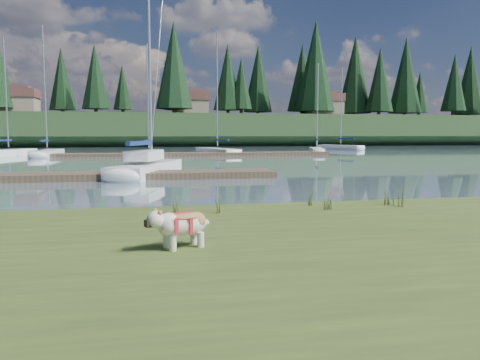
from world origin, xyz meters
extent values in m
plane|color=gray|center=(0.00, 30.00, 0.00)|extent=(200.00, 200.00, 0.00)
cube|color=#3F531F|center=(0.00, -6.00, 0.17)|extent=(60.00, 9.00, 0.35)
cube|color=#1C3218|center=(0.00, 73.00, 2.50)|extent=(200.00, 20.00, 5.00)
cylinder|color=silver|center=(-1.37, -5.61, 0.46)|extent=(0.10, 0.10, 0.22)
cylinder|color=silver|center=(-1.45, -5.41, 0.46)|extent=(0.10, 0.10, 0.22)
cylinder|color=silver|center=(-0.97, -5.46, 0.46)|extent=(0.10, 0.10, 0.22)
cylinder|color=silver|center=(-1.04, -5.26, 0.46)|extent=(0.10, 0.10, 0.22)
ellipsoid|color=silver|center=(-1.20, -5.43, 0.68)|extent=(0.79, 0.58, 0.33)
ellipsoid|color=#B27543|center=(-1.20, -5.43, 0.79)|extent=(0.58, 0.49, 0.12)
ellipsoid|color=silver|center=(-1.60, -5.58, 0.79)|extent=(0.32, 0.33, 0.25)
cube|color=black|center=(-1.70, -5.62, 0.75)|extent=(0.11, 0.14, 0.10)
cube|color=white|center=(-1.66, 11.10, 0.22)|extent=(3.78, 7.49, 0.70)
ellipsoid|color=white|center=(-0.57, 14.60, 0.22)|extent=(2.12, 2.38, 0.70)
cylinder|color=silver|center=(-1.46, 11.74, 6.35)|extent=(0.14, 0.14, 11.10)
cube|color=navy|center=(-1.99, 10.07, 1.55)|extent=(1.19, 3.24, 0.20)
cube|color=white|center=(-1.79, 10.71, 0.95)|extent=(1.91, 2.89, 0.45)
cube|color=#4C3D2C|center=(-4.00, 9.00, 0.15)|extent=(16.00, 2.00, 0.30)
cube|color=#4C3D2C|center=(2.00, 30.00, 0.15)|extent=(26.00, 2.20, 0.30)
cube|color=white|center=(-13.94, 33.67, 0.22)|extent=(3.72, 6.47, 0.70)
ellipsoid|color=white|center=(-12.75, 36.64, 0.22)|extent=(1.94, 2.14, 0.70)
cylinder|color=silver|center=(-13.94, 33.67, 5.64)|extent=(0.12, 0.12, 9.68)
cube|color=navy|center=(-14.26, 32.86, 1.40)|extent=(1.13, 2.44, 0.20)
cube|color=white|center=(-10.23, 31.55, 0.22)|extent=(1.77, 6.74, 0.70)
ellipsoid|color=white|center=(-10.10, 34.90, 0.22)|extent=(1.53, 1.88, 0.70)
cylinder|color=silver|center=(-10.23, 31.55, 6.03)|extent=(0.12, 0.12, 10.46)
cube|color=navy|center=(-10.26, 30.64, 1.40)|extent=(0.30, 2.67, 0.20)
cube|color=white|center=(-1.47, 28.96, 0.22)|extent=(2.51, 5.71, 0.70)
ellipsoid|color=white|center=(-0.83, 31.67, 0.22)|extent=(1.53, 1.76, 0.70)
cylinder|color=silver|center=(-1.47, 28.96, 5.18)|extent=(0.12, 0.12, 8.76)
cube|color=navy|center=(-1.64, 28.22, 1.40)|extent=(0.70, 2.20, 0.20)
cube|color=white|center=(5.15, 33.37, 0.22)|extent=(3.61, 7.29, 0.70)
ellipsoid|color=white|center=(4.12, 36.78, 0.22)|extent=(2.05, 2.31, 0.70)
cylinder|color=silver|center=(5.15, 33.37, 6.28)|extent=(0.12, 0.12, 10.95)
cube|color=navy|center=(5.43, 32.45, 1.40)|extent=(1.01, 2.77, 0.20)
cube|color=white|center=(15.25, 32.89, 0.22)|extent=(2.60, 5.43, 0.70)
ellipsoid|color=white|center=(15.97, 35.44, 0.22)|extent=(1.51, 1.71, 0.70)
cylinder|color=silver|center=(15.25, 32.89, 4.89)|extent=(0.12, 0.12, 8.18)
cube|color=navy|center=(15.05, 32.19, 1.40)|extent=(0.77, 2.08, 0.20)
cube|color=white|center=(22.59, 43.88, 0.22)|extent=(4.13, 6.36, 0.70)
ellipsoid|color=white|center=(21.18, 46.74, 0.22)|extent=(2.02, 2.18, 0.70)
cylinder|color=silver|center=(22.59, 43.88, 5.56)|extent=(0.12, 0.12, 9.51)
cube|color=navy|center=(22.98, 43.11, 1.40)|extent=(1.31, 2.36, 0.20)
cone|color=#475B23|center=(-0.31, -2.65, 0.62)|extent=(0.03, 0.03, 0.55)
cone|color=brown|center=(-0.20, -2.72, 0.57)|extent=(0.03, 0.03, 0.44)
cone|color=#475B23|center=(-0.25, -2.62, 0.65)|extent=(0.03, 0.03, 0.60)
cone|color=brown|center=(-0.17, -2.68, 0.54)|extent=(0.03, 0.03, 0.38)
cone|color=#475B23|center=(-0.29, -2.73, 0.60)|extent=(0.03, 0.03, 0.49)
cone|color=#475B23|center=(1.84, -1.99, 0.57)|extent=(0.03, 0.03, 0.44)
cone|color=brown|center=(1.95, -2.06, 0.53)|extent=(0.03, 0.03, 0.35)
cone|color=#475B23|center=(1.90, -1.96, 0.59)|extent=(0.03, 0.03, 0.49)
cone|color=brown|center=(1.98, -2.02, 0.50)|extent=(0.03, 0.03, 0.31)
cone|color=#475B23|center=(1.86, -2.07, 0.55)|extent=(0.03, 0.03, 0.40)
cone|color=#475B23|center=(3.66, -2.24, 0.60)|extent=(0.03, 0.03, 0.51)
cone|color=brown|center=(3.77, -2.31, 0.55)|extent=(0.03, 0.03, 0.40)
cone|color=#475B23|center=(3.72, -2.21, 0.63)|extent=(0.03, 0.03, 0.56)
cone|color=brown|center=(3.80, -2.27, 0.53)|extent=(0.03, 0.03, 0.35)
cone|color=#475B23|center=(3.68, -2.32, 0.58)|extent=(0.03, 0.03, 0.46)
cone|color=#475B23|center=(-1.17, -2.51, 0.58)|extent=(0.03, 0.03, 0.45)
cone|color=brown|center=(-1.06, -2.58, 0.53)|extent=(0.03, 0.03, 0.36)
cone|color=#475B23|center=(-1.11, -2.48, 0.60)|extent=(0.03, 0.03, 0.50)
cone|color=brown|center=(-1.03, -2.54, 0.51)|extent=(0.03, 0.03, 0.32)
cone|color=#475B23|center=(-1.15, -2.59, 0.55)|extent=(0.03, 0.03, 0.41)
cone|color=#475B23|center=(2.02, -2.64, 0.53)|extent=(0.03, 0.03, 0.37)
cone|color=brown|center=(2.13, -2.71, 0.50)|extent=(0.03, 0.03, 0.30)
cone|color=#475B23|center=(2.08, -2.61, 0.55)|extent=(0.03, 0.03, 0.41)
cone|color=brown|center=(2.16, -2.67, 0.48)|extent=(0.03, 0.03, 0.26)
cone|color=#475B23|center=(2.04, -2.72, 0.52)|extent=(0.03, 0.03, 0.33)
cone|color=#475B23|center=(3.84, -2.56, 0.65)|extent=(0.03, 0.03, 0.61)
cone|color=brown|center=(3.95, -2.63, 0.59)|extent=(0.03, 0.03, 0.48)
cone|color=#475B23|center=(3.90, -2.53, 0.68)|extent=(0.03, 0.03, 0.67)
cone|color=brown|center=(3.98, -2.59, 0.56)|extent=(0.03, 0.03, 0.42)
cone|color=#475B23|center=(3.86, -2.64, 0.62)|extent=(0.03, 0.03, 0.55)
cube|color=#33281C|center=(0.00, -1.60, 0.07)|extent=(60.00, 0.50, 0.14)
cylinder|color=#382619|center=(-10.00, 72.00, 5.90)|extent=(0.60, 0.60, 1.80)
cone|color=black|center=(-10.00, 72.00, 11.75)|extent=(4.84, 4.84, 11.00)
cylinder|color=#382619|center=(3.00, 66.00, 5.90)|extent=(0.60, 0.60, 1.80)
cone|color=black|center=(3.00, 66.00, 13.10)|extent=(6.16, 6.16, 14.00)
cylinder|color=#382619|center=(15.00, 70.00, 5.90)|extent=(0.60, 0.60, 1.80)
cone|color=black|center=(15.00, 70.00, 10.85)|extent=(3.96, 3.96, 9.00)
cylinder|color=#382619|center=(28.00, 68.00, 5.90)|extent=(0.60, 0.60, 1.80)
cone|color=black|center=(28.00, 68.00, 14.00)|extent=(7.04, 7.04, 16.00)
cylinder|color=#382619|center=(42.00, 71.00, 5.90)|extent=(0.60, 0.60, 1.80)
cone|color=black|center=(42.00, 71.00, 12.20)|extent=(5.28, 5.28, 12.00)
cylinder|color=#382619|center=(55.00, 67.00, 5.90)|extent=(0.60, 0.60, 1.80)
cone|color=black|center=(55.00, 67.00, 11.52)|extent=(4.62, 4.62, 10.50)
cube|color=gray|center=(-22.00, 70.00, 6.40)|extent=(6.00, 5.00, 2.80)
cube|color=brown|center=(-22.00, 70.00, 8.50)|extent=(6.30, 5.30, 1.40)
cube|color=brown|center=(-22.00, 70.00, 9.30)|extent=(4.20, 3.60, 0.70)
cube|color=gray|center=(6.00, 71.00, 6.40)|extent=(6.00, 5.00, 2.80)
cube|color=brown|center=(6.00, 71.00, 8.50)|extent=(6.30, 5.30, 1.40)
cube|color=brown|center=(6.00, 71.00, 9.30)|extent=(4.20, 3.60, 0.70)
cube|color=gray|center=(30.00, 69.00, 6.40)|extent=(6.00, 5.00, 2.80)
cube|color=brown|center=(30.00, 69.00, 8.50)|extent=(6.30, 5.30, 1.40)
cube|color=brown|center=(30.00, 69.00, 9.30)|extent=(4.20, 3.60, 0.70)
camera|label=1|loc=(-1.71, -12.03, 1.97)|focal=35.00mm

